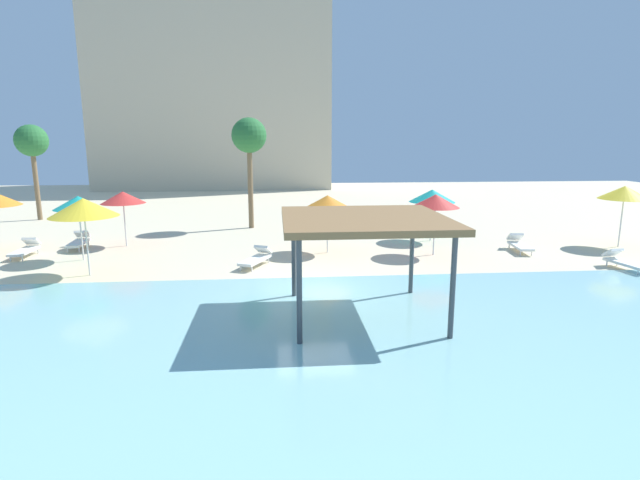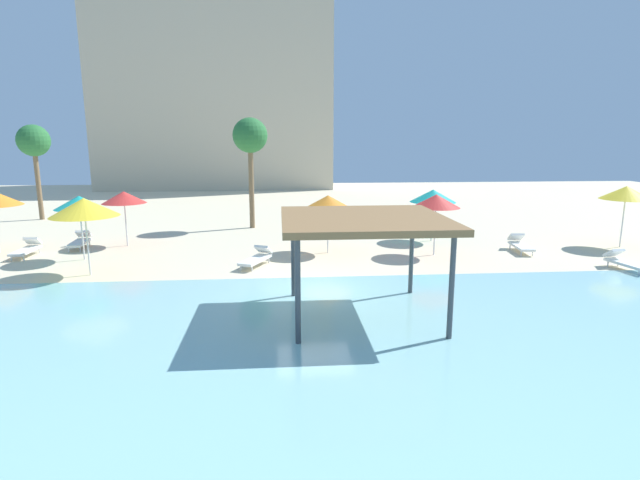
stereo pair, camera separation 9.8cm
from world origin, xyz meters
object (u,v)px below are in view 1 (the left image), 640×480
object	(u,v)px
beach_umbrella_red_5	(436,201)
beach_umbrella_teal_4	(78,203)
lounge_chair_4	(257,258)
shade_pavilion	(364,223)
beach_umbrella_orange_1	(328,202)
palm_tree_1	(32,143)
beach_umbrella_red_0	(123,197)
palm_tree_0	(249,138)
lounge_chair_2	(624,261)
lounge_chair_1	(79,241)
lounge_chair_3	(26,249)
beach_umbrella_yellow_6	(625,193)
beach_umbrella_yellow_7	(84,207)
lounge_chair_0	(519,244)
beach_umbrella_teal_2	(432,196)

from	to	relation	value
beach_umbrella_red_5	beach_umbrella_teal_4	bearing A→B (deg)	178.76
lounge_chair_4	beach_umbrella_teal_4	bearing A→B (deg)	-77.53
shade_pavilion	beach_umbrella_teal_4	distance (m)	12.84
beach_umbrella_orange_1	palm_tree_1	size ratio (longest dim) A/B	0.44
beach_umbrella_orange_1	beach_umbrella_red_0	bearing A→B (deg)	166.65
beach_umbrella_orange_1	palm_tree_0	size ratio (longest dim) A/B	0.42
beach_umbrella_teal_4	lounge_chair_2	bearing A→B (deg)	-9.04
lounge_chair_1	palm_tree_0	size ratio (longest dim) A/B	0.32
beach_umbrella_orange_1	lounge_chair_3	bearing A→B (deg)	178.16
beach_umbrella_yellow_6	beach_umbrella_red_5	bearing A→B (deg)	-174.68
beach_umbrella_red_0	palm_tree_1	world-z (taller)	palm_tree_1
lounge_chair_1	palm_tree_0	distance (m)	10.05
lounge_chair_2	lounge_chair_3	distance (m)	24.27
shade_pavilion	beach_umbrella_yellow_7	size ratio (longest dim) A/B	1.57
lounge_chair_0	lounge_chair_4	bearing A→B (deg)	-75.07
lounge_chair_0	beach_umbrella_orange_1	bearing A→B (deg)	-85.94
beach_umbrella_orange_1	lounge_chair_1	distance (m)	11.56
palm_tree_1	beach_umbrella_yellow_6	bearing A→B (deg)	-19.13
lounge_chair_4	beach_umbrella_red_5	bearing A→B (deg)	124.22
beach_umbrella_orange_1	beach_umbrella_teal_2	world-z (taller)	beach_umbrella_orange_1
shade_pavilion	lounge_chair_3	xyz separation A→B (m)	(-13.06, 8.43, -2.35)
beach_umbrella_yellow_6	lounge_chair_0	distance (m)	5.52
beach_umbrella_orange_1	beach_umbrella_red_5	size ratio (longest dim) A/B	0.97
beach_umbrella_red_5	beach_umbrella_red_0	bearing A→B (deg)	167.75
palm_tree_0	beach_umbrella_teal_4	bearing A→B (deg)	-132.98
lounge_chair_1	lounge_chair_2	bearing A→B (deg)	71.18
beach_umbrella_red_5	lounge_chair_2	size ratio (longest dim) A/B	1.33
beach_umbrella_teal_2	beach_umbrella_teal_4	world-z (taller)	beach_umbrella_teal_4
lounge_chair_0	lounge_chair_2	xyz separation A→B (m)	(2.49, -3.41, 0.00)
lounge_chair_3	beach_umbrella_yellow_7	bearing A→B (deg)	47.50
beach_umbrella_teal_2	beach_umbrella_yellow_7	size ratio (longest dim) A/B	0.88
palm_tree_1	lounge_chair_1	bearing A→B (deg)	-57.39
beach_umbrella_teal_4	lounge_chair_4	world-z (taller)	beach_umbrella_teal_4
beach_umbrella_teal_2	palm_tree_1	world-z (taller)	palm_tree_1
beach_umbrella_yellow_6	lounge_chair_2	bearing A→B (deg)	-123.23
beach_umbrella_teal_4	lounge_chair_1	size ratio (longest dim) A/B	1.37
shade_pavilion	lounge_chair_1	xyz separation A→B (m)	(-11.44, 9.95, -2.35)
lounge_chair_0	beach_umbrella_red_5	bearing A→B (deg)	-77.92
lounge_chair_1	palm_tree_0	bearing A→B (deg)	117.06
beach_umbrella_teal_2	palm_tree_1	size ratio (longest dim) A/B	0.44
shade_pavilion	beach_umbrella_red_5	size ratio (longest dim) A/B	1.71
beach_umbrella_orange_1	palm_tree_0	distance (m)	7.99
palm_tree_0	beach_umbrella_orange_1	bearing A→B (deg)	-61.14
lounge_chair_0	lounge_chair_4	distance (m)	11.66
shade_pavilion	lounge_chair_0	xyz separation A→B (m)	(8.34, 7.58, -2.35)
lounge_chair_3	palm_tree_1	distance (m)	11.73
lounge_chair_4	beach_umbrella_yellow_6	bearing A→B (deg)	121.99
shade_pavilion	beach_umbrella_yellow_6	size ratio (longest dim) A/B	1.58
beach_umbrella_teal_4	lounge_chair_0	size ratio (longest dim) A/B	1.36
beach_umbrella_teal_2	lounge_chair_3	size ratio (longest dim) A/B	1.32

